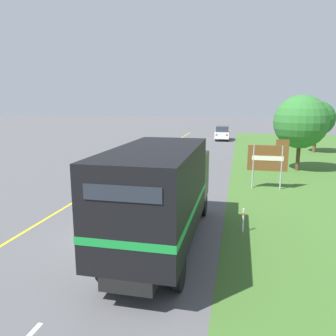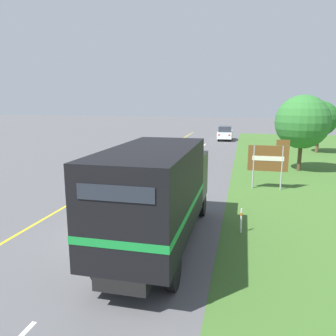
# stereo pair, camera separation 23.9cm
# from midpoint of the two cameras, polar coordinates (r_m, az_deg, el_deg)

# --- Properties ---
(ground_plane) EXTENTS (200.00, 200.00, 0.00)m
(ground_plane) POSITION_cam_midpoint_polar(r_m,az_deg,el_deg) (12.24, -9.52, -12.17)
(ground_plane) COLOR #515154
(edge_line_yellow) EXTENTS (0.12, 58.03, 0.01)m
(edge_line_yellow) POSITION_cam_midpoint_polar(r_m,az_deg,el_deg) (25.77, -5.96, 0.48)
(edge_line_yellow) COLOR yellow
(edge_line_yellow) RESTS_ON ground
(centre_dash_near) EXTENTS (0.12, 2.60, 0.01)m
(centre_dash_near) POSITION_cam_midpoint_polar(r_m,az_deg,el_deg) (12.79, -8.45, -11.07)
(centre_dash_near) COLOR white
(centre_dash_near) RESTS_ON ground
(centre_dash_mid_a) EXTENTS (0.12, 2.60, 0.01)m
(centre_dash_mid_a) POSITION_cam_midpoint_polar(r_m,az_deg,el_deg) (18.77, -1.32, -3.60)
(centre_dash_mid_a) COLOR white
(centre_dash_mid_a) RESTS_ON ground
(centre_dash_mid_b) EXTENTS (0.12, 2.60, 0.01)m
(centre_dash_mid_b) POSITION_cam_midpoint_polar(r_m,az_deg,el_deg) (25.07, 2.24, 0.23)
(centre_dash_mid_b) COLOR white
(centre_dash_mid_b) RESTS_ON ground
(centre_dash_far) EXTENTS (0.12, 2.60, 0.01)m
(centre_dash_far) POSITION_cam_midpoint_polar(r_m,az_deg,el_deg) (31.49, 4.36, 2.51)
(centre_dash_far) COLOR white
(centre_dash_far) RESTS_ON ground
(centre_dash_farthest) EXTENTS (0.12, 2.60, 0.01)m
(centre_dash_farthest) POSITION_cam_midpoint_polar(r_m,az_deg,el_deg) (37.98, 5.76, 4.01)
(centre_dash_farthest) COLOR white
(centre_dash_farthest) RESTS_ON ground
(horse_trailer_truck) EXTENTS (2.42, 7.98, 3.53)m
(horse_trailer_truck) POSITION_cam_midpoint_polar(r_m,az_deg,el_deg) (10.81, -1.73, -4.12)
(horse_trailer_truck) COLOR black
(horse_trailer_truck) RESTS_ON ground
(lead_car_white) EXTENTS (1.80, 4.27, 1.76)m
(lead_car_white) POSITION_cam_midpoint_polar(r_m,az_deg,el_deg) (26.04, -1.49, 2.66)
(lead_car_white) COLOR black
(lead_car_white) RESTS_ON ground
(lead_car_white_ahead) EXTENTS (1.80, 4.26, 1.82)m
(lead_car_white_ahead) POSITION_cam_midpoint_polar(r_m,az_deg,el_deg) (43.22, 9.32, 6.04)
(lead_car_white_ahead) COLOR black
(lead_car_white_ahead) RESTS_ON ground
(highway_sign) EXTENTS (2.20, 0.09, 2.83)m
(highway_sign) POSITION_cam_midpoint_polar(r_m,az_deg,el_deg) (19.22, 16.74, 1.54)
(highway_sign) COLOR #9E9EA3
(highway_sign) RESTS_ON ground
(roadside_tree_near) EXTENTS (3.76, 3.76, 5.38)m
(roadside_tree_near) POSITION_cam_midpoint_polar(r_m,az_deg,el_deg) (25.05, 21.87, 7.47)
(roadside_tree_near) COLOR #4C3823
(roadside_tree_near) RESTS_ON ground
(roadside_tree_mid) EXTENTS (3.39, 3.39, 4.99)m
(roadside_tree_mid) POSITION_cam_midpoint_polar(r_m,az_deg,el_deg) (35.00, 24.30, 7.83)
(roadside_tree_mid) COLOR brown
(roadside_tree_mid) RESTS_ON ground
(delineator_post) EXTENTS (0.08, 0.08, 0.95)m
(delineator_post) POSITION_cam_midpoint_polar(r_m,az_deg,el_deg) (12.80, 12.42, -8.78)
(delineator_post) COLOR white
(delineator_post) RESTS_ON ground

